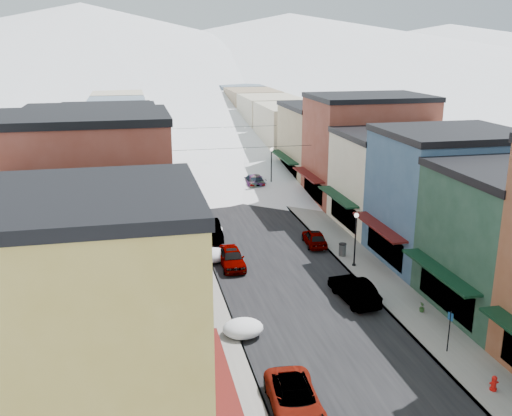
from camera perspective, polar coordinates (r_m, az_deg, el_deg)
name	(u,v)px	position (r m, az deg, el deg)	size (l,w,h in m)	color
road	(210,167)	(80.10, -4.60, 4.15)	(10.00, 160.00, 0.01)	black
sidewalk_left	(163,168)	(79.49, -9.32, 3.94)	(3.20, 160.00, 0.15)	gray
sidewalk_right	(256,164)	(81.22, 0.03, 4.42)	(3.20, 160.00, 0.15)	gray
curb_left	(174,168)	(79.58, -8.21, 4.00)	(0.10, 160.00, 0.15)	slate
curb_right	(246,165)	(80.91, -1.05, 4.37)	(0.10, 160.00, 0.15)	slate
bldg_l_yellow	(76,331)	(24.45, -17.56, -11.65)	(11.30, 8.70, 11.50)	gold
bldg_l_cream	(90,273)	(32.56, -16.24, -6.26)	(11.30, 8.20, 9.50)	#C2B39C
bldg_l_brick_near	(88,207)	(39.67, -16.50, 0.09)	(12.30, 8.20, 12.50)	brown
bldg_l_grayblue	(102,199)	(48.28, -15.14, 0.90)	(11.30, 9.20, 9.00)	gray
bldg_l_brick_far	(94,165)	(56.86, -15.89, 4.18)	(13.30, 9.20, 11.00)	brown
bldg_l_tan	(108,151)	(66.71, -14.57, 5.57)	(11.30, 11.20, 10.00)	tan
bldg_r_blue	(447,197)	(46.78, 18.55, 1.08)	(11.30, 9.20, 10.50)	#335273
bldg_r_cream	(400,179)	(54.83, 14.19, 2.79)	(12.30, 9.20, 9.00)	beige
bldg_r_brick_far	(367,149)	(62.76, 11.06, 5.84)	(13.30, 9.20, 11.50)	brown
bldg_r_tan	(327,143)	(71.73, 7.13, 6.50)	(11.30, 11.20, 9.50)	tan
distant_blocks	(191,117)	(101.96, -6.48, 9.01)	(34.00, 55.00, 8.00)	gray
mountain_ridge	(107,46)	(294.90, -14.71, 15.39)	(670.00, 340.00, 34.00)	silver
overhead_cables	(224,137)	(66.80, -3.21, 7.13)	(16.40, 15.04, 0.04)	black
car_white_suv	(295,399)	(28.40, 3.88, -18.52)	(2.31, 5.01, 1.39)	white
car_silver_sedan	(232,258)	(44.40, -2.44, -4.98)	(1.80, 4.47, 1.52)	#97999F
car_dark_hatch	(211,230)	(50.79, -4.57, -2.19)	(1.68, 4.80, 1.58)	black
car_silver_wagon	(186,178)	(70.35, -7.02, 3.04)	(2.33, 5.72, 1.66)	#AFB1B8
car_green_sedan	(354,290)	(39.37, 9.76, -8.04)	(1.70, 4.88, 1.61)	black
car_gray_suv	(315,238)	(49.21, 5.87, -2.97)	(1.62, 4.02, 1.37)	gray
car_black_sedan	(254,181)	(68.26, -0.20, 2.74)	(2.27, 5.58, 1.62)	black
car_lane_silver	(202,172)	(73.95, -5.46, 3.64)	(1.64, 4.08, 1.39)	gray
car_lane_white	(205,145)	(92.66, -5.13, 6.27)	(2.48, 5.37, 1.49)	white
fire_hydrant	(494,384)	(31.99, 22.69, -15.90)	(0.47, 0.35, 0.80)	red
parking_sign	(449,328)	(34.08, 18.77, -11.29)	(0.15, 0.32, 2.49)	black
trash_can	(342,250)	(46.76, 8.64, -4.13)	(0.62, 0.62, 1.05)	#545759
streetlamp_near	(356,233)	(44.24, 9.93, -2.45)	(0.35, 0.35, 4.25)	black
streetlamp_far	(271,163)	(66.72, 1.55, 4.52)	(0.40, 0.40, 4.84)	black
planter_far	(422,307)	(38.68, 16.26, -9.51)	(0.35, 0.35, 0.63)	#2F5627
snow_pile_near	(243,328)	(34.69, -1.31, -11.89)	(2.44, 2.70, 1.03)	white
snow_pile_mid	(212,255)	(45.68, -4.38, -4.72)	(2.54, 2.76, 1.07)	white
snow_pile_far	(208,230)	(51.55, -4.80, -2.21)	(2.67, 2.84, 1.13)	white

